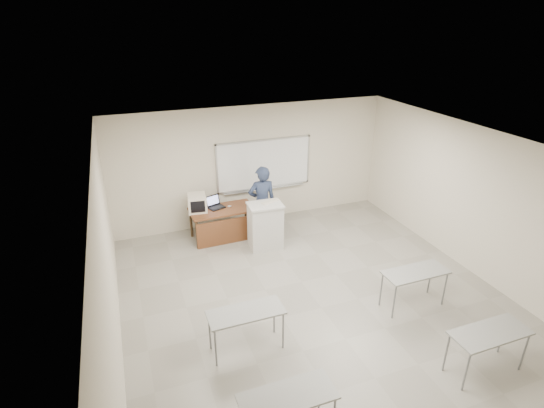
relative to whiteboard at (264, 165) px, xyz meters
name	(u,v)px	position (x,y,z in m)	size (l,w,h in m)	color
floor	(321,308)	(-0.30, -3.97, -1.49)	(7.00, 8.00, 0.01)	gray
whiteboard	(264,165)	(0.00, 0.00, 0.00)	(2.48, 0.10, 1.31)	white
student_desks	(364,325)	(-0.30, -5.32, -0.81)	(4.40, 2.20, 0.73)	gray
instructor_desk	(223,218)	(-1.30, -0.78, -0.93)	(1.51, 0.75, 0.75)	brown
podium	(265,226)	(-0.50, -1.47, -0.94)	(0.77, 0.56, 1.08)	silver
crt_monitor	(197,203)	(-1.85, -0.54, -0.54)	(0.43, 0.48, 0.41)	beige
laptop	(216,205)	(-1.40, -0.51, -0.67)	(0.36, 0.34, 0.27)	black
mouse	(229,206)	(-1.10, -0.62, -0.71)	(0.10, 0.06, 0.04)	#B3B7BC
keyboard	(270,201)	(-0.35, -1.39, -0.39)	(0.43, 0.14, 0.02)	beige
presenter	(262,203)	(-0.40, -0.98, -0.58)	(0.66, 0.43, 1.80)	black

